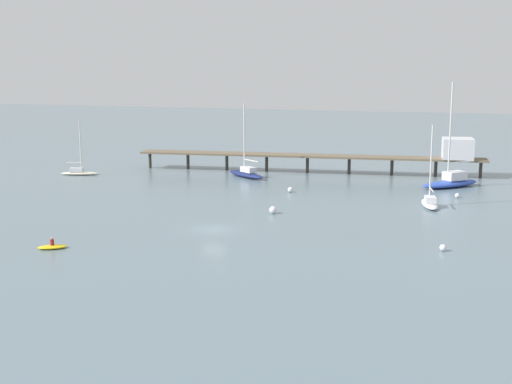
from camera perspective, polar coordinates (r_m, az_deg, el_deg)
ground_plane at (r=72.10m, az=-3.60°, el=-3.16°), size 400.00×400.00×0.00m
pier at (r=109.54m, az=10.31°, el=3.28°), size 56.17×10.55×6.12m
sailboat_navy at (r=105.62m, az=-0.82°, el=1.65°), size 8.08×6.64×11.47m
sailboat_cream at (r=111.55m, az=-14.67°, el=1.70°), size 6.24×3.20×8.66m
sailboat_white at (r=86.15m, az=14.43°, el=-0.77°), size 3.10×6.80×10.06m
sailboat_blue at (r=100.96m, az=16.12°, el=0.91°), size 8.91×9.16×14.94m
dinghy_yellow at (r=67.23m, az=-16.78°, el=-4.42°), size 2.94×2.48×1.14m
mooring_buoy_inner at (r=65.94m, az=15.48°, el=-4.54°), size 0.64×0.64×0.64m
mooring_buoy_near at (r=92.91m, az=16.60°, el=-0.29°), size 0.64×0.64×0.64m
mooring_buoy_mid at (r=93.12m, az=2.91°, el=0.19°), size 0.73×0.73×0.73m
mooring_buoy_outer at (r=79.58m, az=1.44°, el=-1.52°), size 0.88×0.88×0.88m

